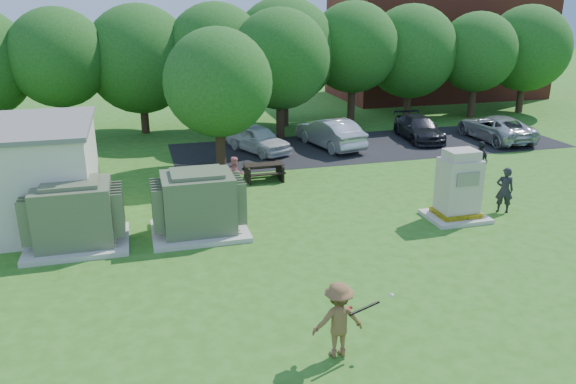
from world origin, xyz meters
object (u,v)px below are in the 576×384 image
object	(u,v)px
picnic_table	(264,170)
batter	(338,320)
person_at_picnic	(236,176)
generator_cabinet	(458,189)
car_white	(258,139)
car_silver_b	(495,128)
transformer_right	(198,205)
car_silver_a	(330,133)
transformer_left	(74,216)
person_walking_right	(480,160)
person_by_generator	(505,190)
car_dark	(419,128)

from	to	relation	value
picnic_table	batter	bearing A→B (deg)	-95.73
person_at_picnic	generator_cabinet	bearing A→B (deg)	-49.35
car_white	car_silver_b	world-z (taller)	car_silver_b
batter	car_white	world-z (taller)	batter
car_white	person_at_picnic	bearing A→B (deg)	-134.66
transformer_right	generator_cabinet	world-z (taller)	generator_cabinet
person_at_picnic	transformer_right	bearing A→B (deg)	-133.77
transformer_right	person_at_picnic	world-z (taller)	transformer_right
transformer_right	car_silver_a	size ratio (longest dim) A/B	0.67
transformer_left	generator_cabinet	bearing A→B (deg)	-4.87
car_silver_b	car_silver_a	bearing A→B (deg)	-5.80
batter	car_silver_a	bearing A→B (deg)	-106.72
person_walking_right	generator_cabinet	bearing A→B (deg)	-42.52
transformer_right	person_walking_right	size ratio (longest dim) A/B	1.89
person_by_generator	car_dark	size ratio (longest dim) A/B	0.39
transformer_right	car_silver_a	xyz separation A→B (m)	(7.68, 9.29, -0.23)
transformer_left	car_white	bearing A→B (deg)	50.63
transformer_left	car_silver_b	xyz separation A→B (m)	(20.32, 8.41, -0.31)
generator_cabinet	person_by_generator	size ratio (longest dim) A/B	1.48
person_at_picnic	car_white	bearing A→B (deg)	53.80
person_by_generator	car_dark	distance (m)	10.77
batter	car_white	size ratio (longest dim) A/B	0.44
transformer_left	transformer_right	distance (m)	3.70
transformer_left	transformer_right	bearing A→B (deg)	0.00
car_silver_a	car_dark	bearing A→B (deg)	170.81
transformer_left	generator_cabinet	distance (m)	12.34
generator_cabinet	person_walking_right	size ratio (longest dim) A/B	1.52
transformer_left	car_dark	size ratio (longest dim) A/B	0.71
transformer_right	transformer_left	bearing A→B (deg)	180.00
person_by_generator	person_walking_right	distance (m)	3.99
person_walking_right	transformer_left	bearing A→B (deg)	-81.02
picnic_table	car_silver_a	bearing A→B (deg)	44.76
car_silver_b	person_by_generator	bearing A→B (deg)	56.69
transformer_right	batter	size ratio (longest dim) A/B	1.79
generator_cabinet	picnic_table	world-z (taller)	generator_cabinet
generator_cabinet	transformer_right	bearing A→B (deg)	173.05
car_silver_a	transformer_right	bearing A→B (deg)	37.95
generator_cabinet	car_dark	bearing A→B (deg)	68.55
car_silver_b	picnic_table	bearing A→B (deg)	14.62
transformer_right	car_silver_a	world-z (taller)	transformer_right
person_by_generator	transformer_right	bearing A→B (deg)	22.10
transformer_right	person_by_generator	xyz separation A→B (m)	(10.51, -0.94, -0.15)
picnic_table	car_white	bearing A→B (deg)	80.35
car_dark	car_silver_b	distance (m)	4.02
car_silver_b	transformer_right	bearing A→B (deg)	26.69
person_walking_right	car_white	xyz separation A→B (m)	(-7.97, 6.61, -0.14)
generator_cabinet	batter	size ratio (longest dim) A/B	1.44
person_at_picnic	car_silver_b	world-z (taller)	person_at_picnic
transformer_left	batter	distance (m)	9.27
batter	person_at_picnic	world-z (taller)	batter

